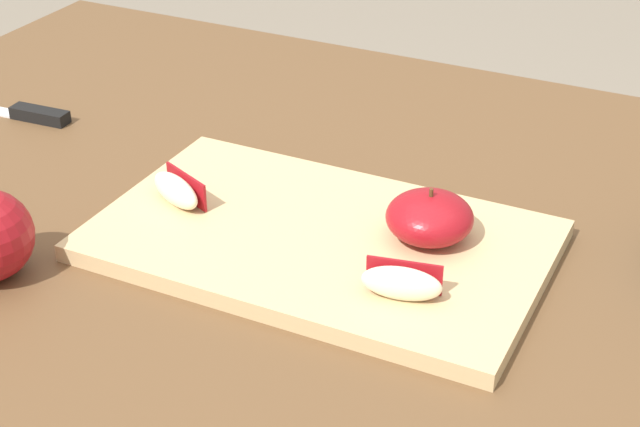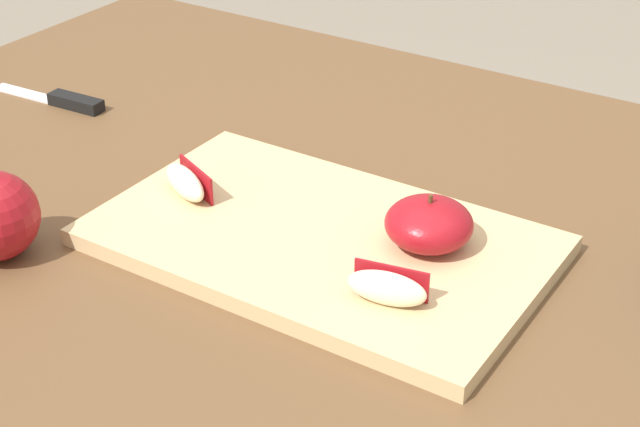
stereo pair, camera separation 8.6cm
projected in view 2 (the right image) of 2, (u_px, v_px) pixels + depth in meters
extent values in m
cube|color=brown|center=(326.00, 241.00, 0.92)|extent=(1.23, 0.87, 0.03)
cube|color=brown|center=(164.00, 238.00, 1.65)|extent=(0.06, 0.06, 0.73)
cube|color=tan|center=(320.00, 241.00, 0.88)|extent=(0.40, 0.24, 0.02)
ellipsoid|color=maroon|center=(430.00, 222.00, 0.85)|extent=(0.08, 0.08, 0.04)
cylinder|color=#4C3319|center=(432.00, 199.00, 0.84)|extent=(0.00, 0.00, 0.01)
ellipsoid|color=beige|center=(185.00, 183.00, 0.92)|extent=(0.07, 0.05, 0.03)
cube|color=maroon|center=(196.00, 179.00, 0.93)|extent=(0.06, 0.03, 0.03)
ellipsoid|color=beige|center=(387.00, 288.00, 0.77)|extent=(0.07, 0.03, 0.03)
cube|color=maroon|center=(391.00, 280.00, 0.78)|extent=(0.06, 0.01, 0.03)
cube|color=silver|center=(25.00, 93.00, 1.18)|extent=(0.09, 0.02, 0.00)
cube|color=black|center=(76.00, 102.00, 1.14)|extent=(0.07, 0.02, 0.01)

